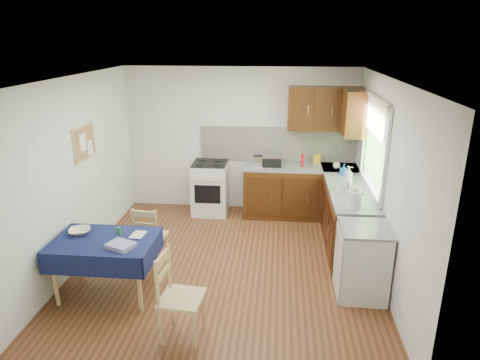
# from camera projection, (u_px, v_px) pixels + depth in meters

# --- Properties ---
(floor) EXTENTS (4.20, 4.20, 0.00)m
(floor) POSITION_uv_depth(u_px,v_px,m) (226.00, 264.00, 5.87)
(floor) COLOR #4F2B15
(floor) RESTS_ON ground
(ceiling) EXTENTS (4.00, 4.20, 0.02)m
(ceiling) POSITION_uv_depth(u_px,v_px,m) (224.00, 78.00, 5.07)
(ceiling) COLOR white
(ceiling) RESTS_ON wall_back
(wall_back) EXTENTS (4.00, 0.02, 2.50)m
(wall_back) POSITION_uv_depth(u_px,v_px,m) (240.00, 140.00, 7.45)
(wall_back) COLOR silver
(wall_back) RESTS_ON ground
(wall_front) EXTENTS (4.00, 0.02, 2.50)m
(wall_front) POSITION_uv_depth(u_px,v_px,m) (193.00, 259.00, 3.49)
(wall_front) COLOR silver
(wall_front) RESTS_ON ground
(wall_left) EXTENTS (0.02, 4.20, 2.50)m
(wall_left) POSITION_uv_depth(u_px,v_px,m) (75.00, 174.00, 5.65)
(wall_left) COLOR silver
(wall_left) RESTS_ON ground
(wall_right) EXTENTS (0.02, 4.20, 2.50)m
(wall_right) POSITION_uv_depth(u_px,v_px,m) (385.00, 183.00, 5.29)
(wall_right) COLOR silver
(wall_right) RESTS_ON ground
(base_cabinets) EXTENTS (1.90, 2.30, 0.86)m
(base_cabinets) POSITION_uv_depth(u_px,v_px,m) (320.00, 205.00, 6.80)
(base_cabinets) COLOR #361609
(base_cabinets) RESTS_ON ground
(worktop_back) EXTENTS (1.90, 0.60, 0.04)m
(worktop_back) POSITION_uv_depth(u_px,v_px,m) (301.00, 167.00, 7.19)
(worktop_back) COLOR gray
(worktop_back) RESTS_ON base_cabinets
(worktop_right) EXTENTS (0.60, 1.70, 0.04)m
(worktop_right) POSITION_uv_depth(u_px,v_px,m) (350.00, 192.00, 6.05)
(worktop_right) COLOR gray
(worktop_right) RESTS_ON base_cabinets
(worktop_corner) EXTENTS (0.60, 0.60, 0.04)m
(worktop_corner) POSITION_uv_depth(u_px,v_px,m) (340.00, 168.00, 7.14)
(worktop_corner) COLOR gray
(worktop_corner) RESTS_ON base_cabinets
(splashback) EXTENTS (2.70, 0.02, 0.60)m
(splashback) POSITION_uv_depth(u_px,v_px,m) (278.00, 144.00, 7.39)
(splashback) COLOR #F2E5CD
(splashback) RESTS_ON wall_back
(upper_cabinets) EXTENTS (1.20, 0.85, 0.70)m
(upper_cabinets) POSITION_uv_depth(u_px,v_px,m) (333.00, 110.00, 6.84)
(upper_cabinets) COLOR #361609
(upper_cabinets) RESTS_ON wall_back
(stove) EXTENTS (0.60, 0.61, 0.92)m
(stove) POSITION_uv_depth(u_px,v_px,m) (210.00, 188.00, 7.46)
(stove) COLOR silver
(stove) RESTS_ON ground
(window) EXTENTS (0.04, 1.48, 1.26)m
(window) POSITION_uv_depth(u_px,v_px,m) (375.00, 138.00, 5.83)
(window) COLOR #295221
(window) RESTS_ON wall_right
(fridge) EXTENTS (0.58, 0.60, 0.89)m
(fridge) POSITION_uv_depth(u_px,v_px,m) (362.00, 262.00, 5.06)
(fridge) COLOR silver
(fridge) RESTS_ON ground
(corkboard) EXTENTS (0.04, 0.62, 0.47)m
(corkboard) POSITION_uv_depth(u_px,v_px,m) (84.00, 143.00, 5.82)
(corkboard) COLOR tan
(corkboard) RESTS_ON wall_left
(dining_table) EXTENTS (1.19, 0.81, 0.72)m
(dining_table) POSITION_uv_depth(u_px,v_px,m) (105.00, 247.00, 5.03)
(dining_table) COLOR #0F1B3C
(dining_table) RESTS_ON ground
(chair_far) EXTENTS (0.43, 0.43, 0.88)m
(chair_far) POSITION_uv_depth(u_px,v_px,m) (149.00, 235.00, 5.68)
(chair_far) COLOR tan
(chair_far) RESTS_ON ground
(chair_near) EXTENTS (0.46, 0.46, 0.96)m
(chair_near) POSITION_uv_depth(u_px,v_px,m) (177.00, 293.00, 4.32)
(chair_near) COLOR tan
(chair_near) RESTS_ON ground
(toaster) EXTENTS (0.23, 0.14, 0.18)m
(toaster) POSITION_uv_depth(u_px,v_px,m) (260.00, 161.00, 7.21)
(toaster) COLOR silver
(toaster) RESTS_ON worktop_back
(sandwich_press) EXTENTS (0.32, 0.28, 0.19)m
(sandwich_press) POSITION_uv_depth(u_px,v_px,m) (272.00, 160.00, 7.18)
(sandwich_press) COLOR black
(sandwich_press) RESTS_ON worktop_back
(sauce_bottle) EXTENTS (0.05, 0.05, 0.22)m
(sauce_bottle) POSITION_uv_depth(u_px,v_px,m) (302.00, 160.00, 7.11)
(sauce_bottle) COLOR red
(sauce_bottle) RESTS_ON worktop_back
(yellow_packet) EXTENTS (0.14, 0.10, 0.16)m
(yellow_packet) POSITION_uv_depth(u_px,v_px,m) (317.00, 159.00, 7.29)
(yellow_packet) COLOR gold
(yellow_packet) RESTS_ON worktop_back
(dish_rack) EXTENTS (0.38, 0.29, 0.18)m
(dish_rack) POSITION_uv_depth(u_px,v_px,m) (348.00, 189.00, 6.03)
(dish_rack) COLOR #9A999F
(dish_rack) RESTS_ON worktop_right
(kettle) EXTENTS (0.18, 0.18, 0.30)m
(kettle) POSITION_uv_depth(u_px,v_px,m) (354.00, 198.00, 5.42)
(kettle) COLOR silver
(kettle) RESTS_ON worktop_right
(cup) EXTENTS (0.12, 0.12, 0.09)m
(cup) POSITION_uv_depth(u_px,v_px,m) (337.00, 166.00, 7.03)
(cup) COLOR white
(cup) RESTS_ON worktop_back
(soap_bottle_a) EXTENTS (0.18, 0.18, 0.33)m
(soap_bottle_a) POSITION_uv_depth(u_px,v_px,m) (348.00, 177.00, 6.10)
(soap_bottle_a) COLOR silver
(soap_bottle_a) RESTS_ON worktop_right
(soap_bottle_b) EXTENTS (0.12, 0.12, 0.19)m
(soap_bottle_b) POSITION_uv_depth(u_px,v_px,m) (344.00, 170.00, 6.67)
(soap_bottle_b) COLOR blue
(soap_bottle_b) RESTS_ON worktop_right
(soap_bottle_c) EXTENTS (0.13, 0.13, 0.15)m
(soap_bottle_c) POSITION_uv_depth(u_px,v_px,m) (355.00, 194.00, 5.70)
(soap_bottle_c) COLOR #298524
(soap_bottle_c) RESTS_ON worktop_right
(plate_bowl) EXTENTS (0.32, 0.32, 0.06)m
(plate_bowl) POSITION_uv_depth(u_px,v_px,m) (80.00, 231.00, 5.14)
(plate_bowl) COLOR beige
(plate_bowl) RESTS_ON dining_table
(book) EXTENTS (0.17, 0.22, 0.02)m
(book) POSITION_uv_depth(u_px,v_px,m) (132.00, 234.00, 5.11)
(book) COLOR white
(book) RESTS_ON dining_table
(spice_jar) EXTENTS (0.04, 0.04, 0.09)m
(spice_jar) POSITION_uv_depth(u_px,v_px,m) (119.00, 231.00, 5.12)
(spice_jar) COLOR #238329
(spice_jar) RESTS_ON dining_table
(tea_towel) EXTENTS (0.35, 0.31, 0.05)m
(tea_towel) POSITION_uv_depth(u_px,v_px,m) (121.00, 245.00, 4.80)
(tea_towel) COLOR navy
(tea_towel) RESTS_ON dining_table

